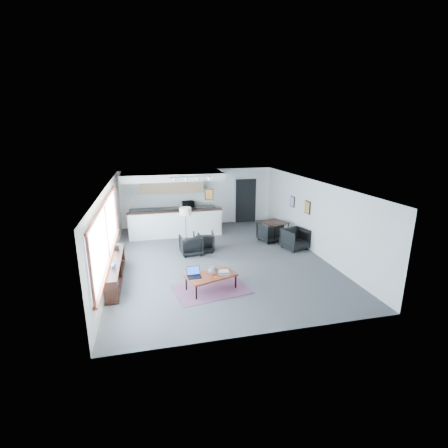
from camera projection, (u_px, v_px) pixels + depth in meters
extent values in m
cube|color=#4B4B4D|center=(218.00, 259.00, 11.25)|extent=(7.00, 9.00, 0.01)
cube|color=white|center=(218.00, 184.00, 10.54)|extent=(7.00, 9.00, 0.01)
cube|color=silver|center=(198.00, 197.00, 15.12)|extent=(7.00, 0.01, 2.60)
cube|color=silver|center=(264.00, 279.00, 6.68)|extent=(7.00, 0.01, 2.60)
cube|color=silver|center=(109.00, 229.00, 10.13)|extent=(0.01, 9.00, 2.60)
cube|color=silver|center=(313.00, 216.00, 11.67)|extent=(0.01, 9.00, 2.60)
cube|color=#8CBFFF|center=(106.00, 231.00, 9.24)|extent=(0.02, 5.80, 1.55)
cube|color=maroon|center=(110.00, 257.00, 9.46)|extent=(0.10, 5.95, 0.06)
cube|color=maroon|center=(104.00, 204.00, 9.02)|extent=(0.06, 5.95, 0.06)
cube|color=maroon|center=(91.00, 272.00, 6.53)|extent=(0.06, 0.06, 1.60)
cube|color=maroon|center=(107.00, 231.00, 9.24)|extent=(0.06, 0.06, 1.60)
cube|color=maroon|center=(116.00, 209.00, 11.96)|extent=(0.06, 0.06, 1.60)
cube|color=black|center=(115.00, 261.00, 9.42)|extent=(0.35, 3.00, 0.05)
cube|color=black|center=(117.00, 279.00, 9.58)|extent=(0.35, 3.00, 0.05)
cube|color=black|center=(111.00, 293.00, 8.14)|extent=(0.33, 0.04, 0.55)
cube|color=black|center=(116.00, 270.00, 9.50)|extent=(0.33, 0.04, 0.55)
cube|color=black|center=(119.00, 253.00, 10.86)|extent=(0.33, 0.04, 0.55)
cube|color=#3359A5|center=(112.00, 296.00, 8.33)|extent=(0.18, 0.04, 0.20)
cube|color=silver|center=(113.00, 292.00, 8.48)|extent=(0.18, 0.04, 0.22)
cube|color=maroon|center=(113.00, 289.00, 8.64)|extent=(0.18, 0.04, 0.24)
cube|color=black|center=(114.00, 287.00, 8.80)|extent=(0.18, 0.04, 0.20)
cube|color=#3359A5|center=(114.00, 284.00, 8.96)|extent=(0.18, 0.04, 0.22)
cube|color=silver|center=(115.00, 281.00, 9.12)|extent=(0.18, 0.04, 0.24)
cube|color=maroon|center=(115.00, 279.00, 9.28)|extent=(0.18, 0.04, 0.20)
cube|color=black|center=(116.00, 276.00, 9.44)|extent=(0.18, 0.04, 0.22)
cube|color=#3359A5|center=(116.00, 273.00, 9.59)|extent=(0.18, 0.03, 0.24)
cube|color=silver|center=(117.00, 272.00, 9.76)|extent=(0.18, 0.03, 0.20)
cube|color=maroon|center=(117.00, 269.00, 9.92)|extent=(0.18, 0.03, 0.22)
cube|color=black|center=(118.00, 267.00, 10.07)|extent=(0.18, 0.04, 0.24)
cube|color=black|center=(117.00, 248.00, 10.14)|extent=(0.14, 0.02, 0.18)
sphere|color=#264C99|center=(113.00, 266.00, 8.84)|extent=(0.14, 0.14, 0.14)
cube|color=white|center=(176.00, 225.00, 13.37)|extent=(3.80, 0.25, 1.10)
cube|color=black|center=(176.00, 211.00, 13.22)|extent=(3.85, 0.32, 0.04)
cube|color=white|center=(173.00, 218.00, 14.75)|extent=(3.80, 0.60, 0.90)
cube|color=#2D2D2D|center=(173.00, 208.00, 14.63)|extent=(3.82, 0.62, 0.04)
cube|color=tan|center=(172.00, 185.00, 14.49)|extent=(2.80, 0.35, 0.70)
cube|color=white|center=(172.00, 176.00, 13.69)|extent=(4.20, 1.80, 0.30)
cube|color=black|center=(209.00, 194.00, 13.36)|extent=(0.35, 0.03, 0.45)
cube|color=orange|center=(209.00, 195.00, 13.34)|extent=(0.30, 0.01, 0.40)
cube|color=black|center=(245.00, 201.00, 15.61)|extent=(1.00, 0.12, 2.10)
cube|color=white|center=(235.00, 201.00, 15.51)|extent=(0.06, 0.10, 2.10)
cube|color=white|center=(256.00, 200.00, 15.73)|extent=(0.06, 0.10, 2.10)
cube|color=white|center=(246.00, 178.00, 15.33)|extent=(1.10, 0.10, 0.06)
cube|color=silver|center=(191.00, 177.00, 12.48)|extent=(1.60, 0.04, 0.04)
cylinder|color=silver|center=(174.00, 180.00, 12.36)|extent=(0.07, 0.07, 0.09)
cylinder|color=silver|center=(186.00, 179.00, 12.46)|extent=(0.07, 0.07, 0.09)
cylinder|color=silver|center=(197.00, 179.00, 12.56)|extent=(0.07, 0.07, 0.09)
cylinder|color=silver|center=(209.00, 179.00, 12.66)|extent=(0.07, 0.07, 0.09)
cube|color=black|center=(308.00, 207.00, 11.97)|extent=(0.03, 0.38, 0.48)
cube|color=orange|center=(307.00, 207.00, 11.96)|extent=(0.00, 0.32, 0.42)
cube|color=black|center=(293.00, 202.00, 13.20)|extent=(0.03, 0.34, 0.44)
cube|color=#859FC5|center=(292.00, 202.00, 13.19)|extent=(0.00, 0.28, 0.38)
cube|color=#5F324A|center=(211.00, 289.00, 9.04)|extent=(2.21, 1.70, 0.01)
cube|color=maroon|center=(211.00, 276.00, 8.93)|extent=(1.49, 1.10, 0.05)
cube|color=black|center=(196.00, 293.00, 8.43)|extent=(0.04, 0.04, 0.39)
cube|color=black|center=(186.00, 284.00, 8.93)|extent=(0.04, 0.04, 0.39)
cube|color=black|center=(236.00, 282.00, 9.05)|extent=(0.04, 0.04, 0.39)
cube|color=black|center=(224.00, 274.00, 9.55)|extent=(0.04, 0.04, 0.39)
cube|color=black|center=(217.00, 281.00, 8.69)|extent=(1.22, 0.43, 0.03)
cube|color=black|center=(206.00, 273.00, 9.19)|extent=(1.22, 0.43, 0.03)
cube|color=black|center=(194.00, 277.00, 8.78)|extent=(0.37, 0.28, 0.02)
cube|color=black|center=(193.00, 270.00, 8.86)|extent=(0.36, 0.08, 0.24)
cube|color=blue|center=(193.00, 271.00, 8.86)|extent=(0.33, 0.06, 0.21)
sphere|color=gray|center=(213.00, 270.00, 8.92)|extent=(0.24, 0.24, 0.24)
cube|color=silver|center=(224.00, 273.00, 9.00)|extent=(0.33, 0.27, 0.04)
cube|color=#3359A5|center=(224.00, 272.00, 8.99)|extent=(0.29, 0.25, 0.03)
cube|color=silver|center=(224.00, 271.00, 8.96)|extent=(0.27, 0.23, 0.03)
cube|color=#E5590C|center=(215.00, 277.00, 8.78)|extent=(0.12, 0.12, 0.01)
imported|color=black|center=(191.00, 244.00, 11.54)|extent=(0.81, 0.76, 0.77)
imported|color=black|center=(204.00, 241.00, 11.89)|extent=(0.81, 0.77, 0.76)
cylinder|color=black|center=(187.00, 246.00, 12.41)|extent=(0.35, 0.35, 0.03)
cylinder|color=black|center=(186.00, 230.00, 12.23)|extent=(0.03, 0.03, 1.30)
cylinder|color=beige|center=(185.00, 211.00, 12.04)|extent=(0.58, 0.58, 0.29)
cube|color=black|center=(275.00, 222.00, 13.06)|extent=(1.16, 1.16, 0.04)
cylinder|color=black|center=(275.00, 235.00, 12.63)|extent=(0.05, 0.05, 0.70)
cylinder|color=black|center=(261.00, 231.00, 13.23)|extent=(0.05, 0.05, 0.70)
cylinder|color=black|center=(288.00, 232.00, 13.09)|extent=(0.05, 0.05, 0.70)
cylinder|color=black|center=(274.00, 227.00, 13.68)|extent=(0.05, 0.05, 0.70)
imported|color=black|center=(295.00, 240.00, 12.09)|extent=(0.86, 0.83, 0.72)
imported|color=black|center=(270.00, 232.00, 12.99)|extent=(0.82, 0.79, 0.70)
imported|color=black|center=(188.00, 204.00, 14.73)|extent=(0.54, 0.36, 0.34)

